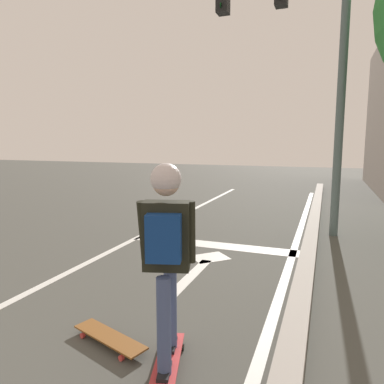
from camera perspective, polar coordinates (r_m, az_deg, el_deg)
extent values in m
cube|color=silver|center=(5.29, -21.63, -13.09)|extent=(0.12, 20.00, 0.01)
cube|color=silver|center=(4.08, 12.69, -19.19)|extent=(0.12, 20.00, 0.01)
cube|color=silver|center=(6.56, 3.46, -8.42)|extent=(3.09, 0.40, 0.01)
cube|color=silver|center=(5.12, -0.12, -13.21)|extent=(0.16, 1.40, 0.01)
cube|color=silver|center=(5.88, 2.87, -10.38)|extent=(0.71, 0.71, 0.01)
cube|color=#A39C94|center=(4.03, 16.43, -18.63)|extent=(0.24, 24.00, 0.14)
cube|color=#BD2F32|center=(3.25, -3.88, -25.17)|extent=(0.41, 0.84, 0.02)
cube|color=#B2B2B7|center=(3.49, -3.17, -22.89)|extent=(0.16, 0.09, 0.01)
cylinder|color=#252823|center=(3.52, -4.78, -23.28)|extent=(0.05, 0.06, 0.06)
cylinder|color=#252823|center=(3.50, -1.54, -23.46)|extent=(0.05, 0.06, 0.06)
cube|color=#B2B2B7|center=(3.04, -4.73, -28.23)|extent=(0.16, 0.09, 0.01)
cylinder|color=#414F79|center=(3.22, -3.46, -17.51)|extent=(0.11, 0.11, 0.77)
cube|color=black|center=(3.39, -3.41, -23.17)|extent=(0.15, 0.26, 0.03)
cylinder|color=#414F79|center=(2.90, -4.51, -20.58)|extent=(0.11, 0.11, 0.77)
cube|color=black|center=(3.09, -4.43, -26.64)|extent=(0.15, 0.26, 0.03)
cube|color=black|center=(2.82, -4.09, -6.96)|extent=(0.40, 0.27, 0.54)
cylinder|color=black|center=(2.87, -7.77, -6.21)|extent=(0.07, 0.13, 0.50)
cylinder|color=black|center=(2.82, -0.16, -6.42)|extent=(0.07, 0.08, 0.49)
sphere|color=beige|center=(2.74, -4.17, 1.57)|extent=(0.21, 0.21, 0.21)
sphere|color=silver|center=(2.74, -4.18, 2.12)|extent=(0.24, 0.24, 0.24)
cube|color=navy|center=(2.68, -4.53, -7.32)|extent=(0.29, 0.21, 0.36)
cube|color=brown|center=(3.64, -13.04, -21.61)|extent=(0.86, 0.46, 0.02)
cube|color=#B2B2B7|center=(3.85, -15.80, -20.20)|extent=(0.10, 0.17, 0.01)
cylinder|color=#CE3B38|center=(3.82, -17.06, -21.05)|extent=(0.06, 0.04, 0.05)
cylinder|color=#CE3B38|center=(3.91, -14.54, -20.18)|extent=(0.06, 0.04, 0.05)
cube|color=#B2B2B7|center=(3.46, -9.88, -23.52)|extent=(0.10, 0.17, 0.01)
cylinder|color=#CE3B38|center=(3.42, -11.22, -24.54)|extent=(0.06, 0.04, 0.05)
cylinder|color=#CE3B38|center=(3.53, -8.57, -23.38)|extent=(0.06, 0.04, 0.05)
cylinder|color=#506463|center=(7.56, 22.70, 14.01)|extent=(0.16, 0.16, 5.45)
cylinder|color=black|center=(8.14, 4.64, 27.59)|extent=(0.02, 0.10, 0.10)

